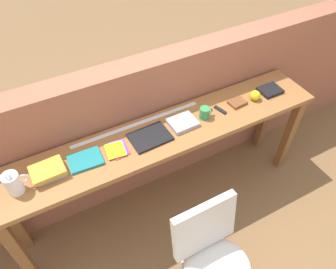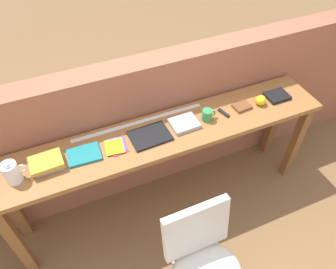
% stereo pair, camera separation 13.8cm
% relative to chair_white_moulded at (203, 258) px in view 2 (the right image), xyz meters
% --- Properties ---
extents(ground_plane, '(40.00, 40.00, 0.00)m').
position_rel_chair_white_moulded_xyz_m(ground_plane, '(0.08, 0.51, -0.53)').
color(ground_plane, brown).
extents(brick_wall_back, '(6.00, 0.20, 1.28)m').
position_rel_chair_white_moulded_xyz_m(brick_wall_back, '(0.08, 1.15, 0.11)').
color(brick_wall_back, '#9E5B42').
rests_on(brick_wall_back, ground).
extents(sideboard, '(2.50, 0.44, 0.88)m').
position_rel_chair_white_moulded_xyz_m(sideboard, '(0.08, 0.81, 0.21)').
color(sideboard, '#996033').
rests_on(sideboard, ground).
extents(chair_white_moulded, '(0.44, 0.46, 0.89)m').
position_rel_chair_white_moulded_xyz_m(chair_white_moulded, '(0.00, 0.00, 0.00)').
color(chair_white_moulded, silver).
rests_on(chair_white_moulded, ground).
extents(pitcher_white, '(0.14, 0.10, 0.18)m').
position_rel_chair_white_moulded_xyz_m(pitcher_white, '(-0.95, 0.79, 0.43)').
color(pitcher_white, white).
rests_on(pitcher_white, sideboard).
extents(book_stack_leftmost, '(0.21, 0.17, 0.06)m').
position_rel_chair_white_moulded_xyz_m(book_stack_leftmost, '(-0.74, 0.82, 0.39)').
color(book_stack_leftmost, '#9E9EA3').
rests_on(book_stack_leftmost, sideboard).
extents(magazine_cycling, '(0.23, 0.18, 0.02)m').
position_rel_chair_white_moulded_xyz_m(magazine_cycling, '(-0.51, 0.82, 0.36)').
color(magazine_cycling, '#19757A').
rests_on(magazine_cycling, sideboard).
extents(pamphlet_pile_colourful, '(0.16, 0.17, 0.01)m').
position_rel_chair_white_moulded_xyz_m(pamphlet_pile_colourful, '(-0.29, 0.81, 0.36)').
color(pamphlet_pile_colourful, orange).
rests_on(pamphlet_pile_colourful, sideboard).
extents(book_open_centre, '(0.29, 0.22, 0.02)m').
position_rel_chair_white_moulded_xyz_m(book_open_centre, '(-0.04, 0.81, 0.36)').
color(book_open_centre, black).
rests_on(book_open_centre, sideboard).
extents(book_grey_hardcover, '(0.20, 0.17, 0.03)m').
position_rel_chair_white_moulded_xyz_m(book_grey_hardcover, '(0.24, 0.82, 0.37)').
color(book_grey_hardcover, '#9E9EA3').
rests_on(book_grey_hardcover, sideboard).
extents(mug, '(0.11, 0.08, 0.09)m').
position_rel_chair_white_moulded_xyz_m(mug, '(0.42, 0.81, 0.40)').
color(mug, '#338C4C').
rests_on(mug, sideboard).
extents(multitool_folded, '(0.05, 0.11, 0.02)m').
position_rel_chair_white_moulded_xyz_m(multitool_folded, '(0.57, 0.81, 0.36)').
color(multitool_folded, black).
rests_on(multitool_folded, sideboard).
extents(leather_journal_brown, '(0.14, 0.11, 0.02)m').
position_rel_chair_white_moulded_xyz_m(leather_journal_brown, '(0.73, 0.82, 0.37)').
color(leather_journal_brown, brown).
rests_on(leather_journal_brown, sideboard).
extents(sports_ball_small, '(0.08, 0.08, 0.08)m').
position_rel_chair_white_moulded_xyz_m(sports_ball_small, '(0.88, 0.80, 0.39)').
color(sports_ball_small, yellow).
rests_on(sports_ball_small, sideboard).
extents(book_repair_rightmost, '(0.18, 0.15, 0.03)m').
position_rel_chair_white_moulded_xyz_m(book_repair_rightmost, '(1.06, 0.82, 0.37)').
color(book_repair_rightmost, black).
rests_on(book_repair_rightmost, sideboard).
extents(ruler_metal_back_edge, '(1.01, 0.03, 0.00)m').
position_rel_chair_white_moulded_xyz_m(ruler_metal_back_edge, '(-0.06, 0.98, 0.35)').
color(ruler_metal_back_edge, silver).
rests_on(ruler_metal_back_edge, sideboard).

